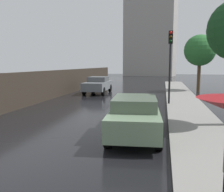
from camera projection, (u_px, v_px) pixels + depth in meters
ground at (9, 165)px, 6.26m from camera, size 120.00×120.00×0.00m
car_grey_near_kerb at (98, 85)px, 21.67m from camera, size 1.90×4.33×1.44m
car_green_mid_road at (135, 115)px, 8.78m from camera, size 2.01×4.46×1.41m
traffic_light at (170, 54)px, 14.82m from camera, size 0.26×0.39×4.36m
street_tree_near at (200, 51)px, 22.57m from camera, size 2.84×2.84×5.21m
distant_tower at (151, 29)px, 53.65m from camera, size 11.42×8.15×25.23m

